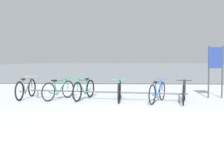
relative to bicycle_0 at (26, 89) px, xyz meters
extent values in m
cube|color=gray|center=(3.68, 60.80, -0.39)|extent=(80.00, 110.00, 0.08)
cube|color=#47474C|center=(3.68, 5.80, -0.37)|extent=(80.00, 0.50, 0.05)
cylinder|color=#4C5156|center=(2.81, -0.31, -0.07)|extent=(5.40, 0.92, 0.05)
cylinder|color=#4C5156|center=(0.39, 0.08, -0.21)|extent=(0.04, 0.04, 0.28)
cylinder|color=#4C5156|center=(5.24, -0.70, -0.21)|extent=(0.04, 0.04, 0.28)
torus|color=black|center=(0.02, 0.53, -0.02)|extent=(0.08, 0.66, 0.66)
torus|color=black|center=(-0.02, -0.54, -0.02)|extent=(0.08, 0.66, 0.66)
cylinder|color=gray|center=(0.01, 0.19, 0.10)|extent=(0.06, 0.56, 0.56)
cylinder|color=gray|center=(-0.01, -0.16, 0.07)|extent=(0.04, 0.20, 0.50)
cylinder|color=gray|center=(0.00, 0.10, 0.34)|extent=(0.07, 0.70, 0.08)
cylinder|color=gray|center=(-0.01, -0.31, -0.09)|extent=(0.06, 0.47, 0.18)
cylinder|color=gray|center=(0.02, 0.49, 0.17)|extent=(0.04, 0.12, 0.39)
cube|color=black|center=(-0.01, -0.25, 0.36)|extent=(0.09, 0.20, 0.05)
cylinder|color=gray|center=(0.02, 0.45, 0.41)|extent=(0.46, 0.04, 0.02)
torus|color=black|center=(1.45, 0.23, -0.04)|extent=(0.34, 0.57, 0.63)
torus|color=black|center=(0.98, -0.63, -0.04)|extent=(0.34, 0.57, 0.63)
cylinder|color=#2D8C60|center=(1.30, -0.05, 0.08)|extent=(0.28, 0.47, 0.53)
cylinder|color=#2D8C60|center=(1.15, -0.33, 0.05)|extent=(0.12, 0.18, 0.47)
cylinder|color=#2D8C60|center=(1.26, -0.11, 0.31)|extent=(0.34, 0.58, 0.08)
cylinder|color=#2D8C60|center=(1.08, -0.44, -0.11)|extent=(0.24, 0.39, 0.18)
cylinder|color=#2D8C60|center=(1.43, 0.20, 0.15)|extent=(0.08, 0.11, 0.37)
cube|color=black|center=(1.11, -0.39, 0.33)|extent=(0.17, 0.21, 0.05)
cylinder|color=#2D8C60|center=(1.42, 0.17, 0.38)|extent=(0.41, 0.24, 0.02)
torus|color=black|center=(1.94, -0.66, -0.02)|extent=(0.24, 0.64, 0.65)
torus|color=black|center=(2.25, 0.36, -0.02)|extent=(0.24, 0.64, 0.65)
cylinder|color=#2D8C60|center=(2.04, -0.33, 0.09)|extent=(0.20, 0.55, 0.55)
cylinder|color=#2D8C60|center=(2.14, 0.00, 0.07)|extent=(0.09, 0.20, 0.49)
cylinder|color=#2D8C60|center=(2.07, -0.25, 0.33)|extent=(0.24, 0.68, 0.08)
cylinder|color=#2D8C60|center=(2.19, 0.14, -0.10)|extent=(0.17, 0.46, 0.18)
cylinder|color=#2D8C60|center=(1.95, -0.62, 0.17)|extent=(0.07, 0.12, 0.38)
cube|color=black|center=(2.17, 0.08, 0.35)|extent=(0.13, 0.21, 0.05)
cylinder|color=#2D8C60|center=(1.97, -0.59, 0.40)|extent=(0.45, 0.16, 0.02)
torus|color=black|center=(3.30, -0.95, -0.03)|extent=(0.08, 0.65, 0.65)
torus|color=black|center=(3.33, 0.00, -0.03)|extent=(0.08, 0.65, 0.65)
cylinder|color=#2D8C60|center=(3.31, -0.64, 0.09)|extent=(0.05, 0.50, 0.54)
cylinder|color=#2D8C60|center=(3.32, -0.33, 0.06)|extent=(0.04, 0.18, 0.48)
cylinder|color=#2D8C60|center=(3.32, -0.57, 0.32)|extent=(0.06, 0.62, 0.08)
cylinder|color=#2D8C60|center=(3.33, -0.20, -0.10)|extent=(0.05, 0.42, 0.18)
cylinder|color=#2D8C60|center=(3.30, -0.91, 0.16)|extent=(0.04, 0.11, 0.38)
cube|color=black|center=(3.33, -0.26, 0.34)|extent=(0.09, 0.20, 0.05)
cylinder|color=#2D8C60|center=(3.31, -0.87, 0.39)|extent=(0.46, 0.04, 0.02)
torus|color=black|center=(4.78, -0.19, -0.04)|extent=(0.30, 0.58, 0.63)
torus|color=black|center=(4.33, -1.14, -0.04)|extent=(0.30, 0.58, 0.63)
cylinder|color=#3359B2|center=(4.63, -0.50, 0.07)|extent=(0.27, 0.51, 0.53)
cylinder|color=#3359B2|center=(4.49, -0.81, 0.05)|extent=(0.12, 0.19, 0.47)
cylinder|color=#3359B2|center=(4.60, -0.57, 0.31)|extent=(0.33, 0.64, 0.08)
cylinder|color=#3359B2|center=(4.42, -0.94, -0.11)|extent=(0.23, 0.43, 0.17)
cylinder|color=#3359B2|center=(4.77, -0.23, 0.15)|extent=(0.08, 0.12, 0.37)
cube|color=black|center=(4.45, -0.88, 0.32)|extent=(0.16, 0.21, 0.05)
cylinder|color=#3359B2|center=(4.75, -0.26, 0.38)|extent=(0.43, 0.22, 0.02)
torus|color=black|center=(5.26, -1.20, -0.03)|extent=(0.22, 0.63, 0.64)
torus|color=black|center=(5.54, -0.20, -0.03)|extent=(0.22, 0.63, 0.64)
cylinder|color=#1E2328|center=(5.35, -0.88, 0.09)|extent=(0.19, 0.54, 0.55)
cylinder|color=#1E2328|center=(5.44, -0.55, 0.07)|extent=(0.09, 0.19, 0.49)
cylinder|color=#1E2328|center=(5.37, -0.80, 0.33)|extent=(0.22, 0.67, 0.08)
cylinder|color=#1E2328|center=(5.48, -0.41, -0.10)|extent=(0.16, 0.45, 0.18)
cylinder|color=#1E2328|center=(5.27, -1.17, 0.16)|extent=(0.07, 0.12, 0.38)
cube|color=black|center=(5.46, -0.47, 0.34)|extent=(0.13, 0.21, 0.05)
cylinder|color=#1E2328|center=(5.28, -1.13, 0.40)|extent=(0.45, 0.15, 0.02)
cylinder|color=#33383D|center=(6.51, 0.30, 0.59)|extent=(0.05, 0.05, 1.88)
cylinder|color=#33383D|center=(7.00, 0.34, 0.59)|extent=(0.05, 0.05, 1.88)
cube|color=navy|center=(6.76, 0.32, 1.10)|extent=(0.55, 0.08, 0.75)
camera|label=1|loc=(3.36, -8.91, 1.00)|focal=40.91mm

